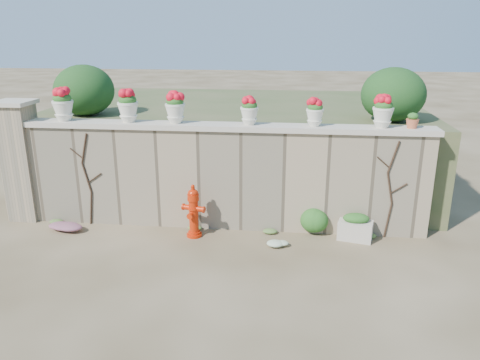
# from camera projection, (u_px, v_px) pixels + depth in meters

# --- Properties ---
(ground) EXTENTS (80.00, 80.00, 0.00)m
(ground) POSITION_uv_depth(u_px,v_px,m) (206.00, 268.00, 7.87)
(ground) COLOR #4B3C25
(ground) RESTS_ON ground
(stone_wall) EXTENTS (8.00, 0.40, 2.00)m
(stone_wall) POSITION_uv_depth(u_px,v_px,m) (221.00, 179.00, 9.26)
(stone_wall) COLOR gray
(stone_wall) RESTS_ON ground
(wall_cap) EXTENTS (8.10, 0.52, 0.10)m
(wall_cap) POSITION_uv_depth(u_px,v_px,m) (221.00, 127.00, 8.94)
(wall_cap) COLOR beige
(wall_cap) RESTS_ON stone_wall
(gate_pillar) EXTENTS (0.72, 0.72, 2.48)m
(gate_pillar) POSITION_uv_depth(u_px,v_px,m) (22.00, 160.00, 9.62)
(gate_pillar) COLOR gray
(gate_pillar) RESTS_ON ground
(raised_fill) EXTENTS (9.00, 6.00, 2.00)m
(raised_fill) POSITION_uv_depth(u_px,v_px,m) (239.00, 142.00, 12.29)
(raised_fill) COLOR #384C23
(raised_fill) RESTS_ON ground
(back_shrub_left) EXTENTS (1.30, 1.30, 1.10)m
(back_shrub_left) POSITION_uv_depth(u_px,v_px,m) (84.00, 90.00, 10.25)
(back_shrub_left) COLOR #143814
(back_shrub_left) RESTS_ON raised_fill
(back_shrub_right) EXTENTS (1.30, 1.30, 1.10)m
(back_shrub_right) POSITION_uv_depth(u_px,v_px,m) (393.00, 95.00, 9.56)
(back_shrub_right) COLOR #143814
(back_shrub_right) RESTS_ON raised_fill
(vine_left) EXTENTS (0.60, 0.04, 1.91)m
(vine_left) POSITION_uv_depth(u_px,v_px,m) (87.00, 178.00, 9.34)
(vine_left) COLOR black
(vine_left) RESTS_ON ground
(vine_right) EXTENTS (0.60, 0.04, 1.91)m
(vine_right) POSITION_uv_depth(u_px,v_px,m) (390.00, 189.00, 8.72)
(vine_right) COLOR black
(vine_right) RESTS_ON ground
(fire_hydrant) EXTENTS (0.45, 0.32, 1.04)m
(fire_hydrant) POSITION_uv_depth(u_px,v_px,m) (194.00, 211.00, 8.91)
(fire_hydrant) COLOR red
(fire_hydrant) RESTS_ON ground
(planter_box) EXTENTS (0.70, 0.51, 0.52)m
(planter_box) POSITION_uv_depth(u_px,v_px,m) (355.00, 227.00, 8.87)
(planter_box) COLOR beige
(planter_box) RESTS_ON ground
(green_shrub) EXTENTS (0.68, 0.61, 0.65)m
(green_shrub) POSITION_uv_depth(u_px,v_px,m) (312.00, 219.00, 9.04)
(green_shrub) COLOR #1E5119
(green_shrub) RESTS_ON ground
(magenta_clump) EXTENTS (0.87, 0.58, 0.23)m
(magenta_clump) POSITION_uv_depth(u_px,v_px,m) (64.00, 226.00, 9.23)
(magenta_clump) COLOR #AE2280
(magenta_clump) RESTS_ON ground
(white_flowers) EXTENTS (0.46, 0.37, 0.16)m
(white_flowers) POSITION_uv_depth(u_px,v_px,m) (278.00, 244.00, 8.56)
(white_flowers) COLOR white
(white_flowers) RESTS_ON ground
(urn_pot_0) EXTENTS (0.41, 0.41, 0.64)m
(urn_pot_0) POSITION_uv_depth(u_px,v_px,m) (63.00, 105.00, 9.15)
(urn_pot_0) COLOR silver
(urn_pot_0) RESTS_ON wall_cap
(urn_pot_1) EXTENTS (0.40, 0.40, 0.62)m
(urn_pot_1) POSITION_uv_depth(u_px,v_px,m) (128.00, 106.00, 9.02)
(urn_pot_1) COLOR silver
(urn_pot_1) RESTS_ON wall_cap
(urn_pot_2) EXTENTS (0.38, 0.38, 0.60)m
(urn_pot_2) POSITION_uv_depth(u_px,v_px,m) (175.00, 108.00, 8.92)
(urn_pot_2) COLOR silver
(urn_pot_2) RESTS_ON wall_cap
(urn_pot_3) EXTENTS (0.34, 0.34, 0.53)m
(urn_pot_3) POSITION_uv_depth(u_px,v_px,m) (249.00, 111.00, 8.78)
(urn_pot_3) COLOR silver
(urn_pot_3) RESTS_ON wall_cap
(urn_pot_4) EXTENTS (0.33, 0.33, 0.51)m
(urn_pot_4) POSITION_uv_depth(u_px,v_px,m) (315.00, 113.00, 8.66)
(urn_pot_4) COLOR silver
(urn_pot_4) RESTS_ON wall_cap
(urn_pot_5) EXTENTS (0.38, 0.38, 0.60)m
(urn_pot_5) POSITION_uv_depth(u_px,v_px,m) (383.00, 112.00, 8.52)
(urn_pot_5) COLOR silver
(urn_pot_5) RESTS_ON wall_cap
(terracotta_pot) EXTENTS (0.23, 0.23, 0.27)m
(terracotta_pot) POSITION_uv_depth(u_px,v_px,m) (412.00, 121.00, 8.51)
(terracotta_pot) COLOR #BF5D3A
(terracotta_pot) RESTS_ON wall_cap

